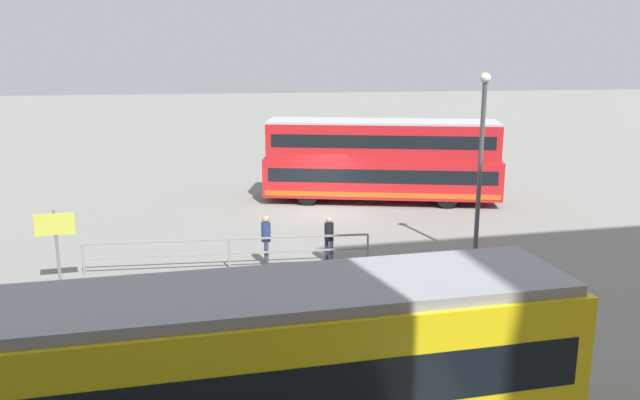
{
  "coord_description": "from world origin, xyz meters",
  "views": [
    {
      "loc": [
        4.42,
        27.75,
        7.32
      ],
      "look_at": [
        1.05,
        5.58,
        1.96
      ],
      "focal_mm": 35.79,
      "sensor_mm": 36.0,
      "label": 1
    }
  ],
  "objects_px": {
    "info_sign": "(56,234)",
    "street_lamp": "(481,152)",
    "tram_yellow": "(137,386)",
    "pedestrian_near_railing": "(266,237)",
    "pedestrian_crossing": "(329,236)",
    "double_decker_bus": "(381,161)"
  },
  "relations": [
    {
      "from": "pedestrian_near_railing",
      "to": "info_sign",
      "type": "height_order",
      "value": "info_sign"
    },
    {
      "from": "street_lamp",
      "to": "double_decker_bus",
      "type": "bearing_deg",
      "value": -82.45
    },
    {
      "from": "pedestrian_near_railing",
      "to": "street_lamp",
      "type": "height_order",
      "value": "street_lamp"
    },
    {
      "from": "info_sign",
      "to": "street_lamp",
      "type": "bearing_deg",
      "value": -177.46
    },
    {
      "from": "double_decker_bus",
      "to": "info_sign",
      "type": "relative_size",
      "value": 4.66
    },
    {
      "from": "tram_yellow",
      "to": "info_sign",
      "type": "height_order",
      "value": "tram_yellow"
    },
    {
      "from": "pedestrian_crossing",
      "to": "street_lamp",
      "type": "bearing_deg",
      "value": 175.51
    },
    {
      "from": "double_decker_bus",
      "to": "pedestrian_crossing",
      "type": "relative_size",
      "value": 7.0
    },
    {
      "from": "pedestrian_near_railing",
      "to": "info_sign",
      "type": "relative_size",
      "value": 0.72
    },
    {
      "from": "pedestrian_crossing",
      "to": "info_sign",
      "type": "xyz_separation_m",
      "value": [
        8.74,
        1.03,
        0.79
      ]
    },
    {
      "from": "double_decker_bus",
      "to": "pedestrian_crossing",
      "type": "height_order",
      "value": "double_decker_bus"
    },
    {
      "from": "tram_yellow",
      "to": "double_decker_bus",
      "type": "bearing_deg",
      "value": -115.09
    },
    {
      "from": "double_decker_bus",
      "to": "info_sign",
      "type": "xyz_separation_m",
      "value": [
        12.75,
        9.69,
        -0.29
      ]
    },
    {
      "from": "tram_yellow",
      "to": "pedestrian_crossing",
      "type": "bearing_deg",
      "value": -115.3
    },
    {
      "from": "tram_yellow",
      "to": "pedestrian_near_railing",
      "type": "xyz_separation_m",
      "value": [
        -2.92,
        -10.81,
        -0.7
      ]
    },
    {
      "from": "pedestrian_near_railing",
      "to": "pedestrian_crossing",
      "type": "bearing_deg",
      "value": 179.82
    },
    {
      "from": "double_decker_bus",
      "to": "info_sign",
      "type": "height_order",
      "value": "double_decker_bus"
    },
    {
      "from": "pedestrian_near_railing",
      "to": "pedestrian_crossing",
      "type": "relative_size",
      "value": 1.08
    },
    {
      "from": "tram_yellow",
      "to": "info_sign",
      "type": "distance_m",
      "value": 10.43
    },
    {
      "from": "pedestrian_crossing",
      "to": "street_lamp",
      "type": "relative_size",
      "value": 0.25
    },
    {
      "from": "double_decker_bus",
      "to": "pedestrian_near_railing",
      "type": "height_order",
      "value": "double_decker_bus"
    },
    {
      "from": "pedestrian_near_railing",
      "to": "pedestrian_crossing",
      "type": "height_order",
      "value": "pedestrian_near_railing"
    }
  ]
}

